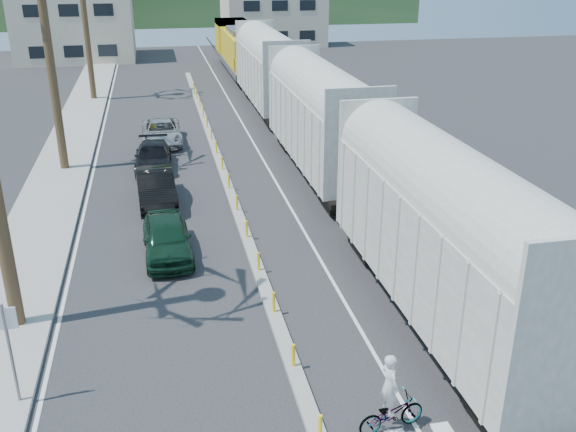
# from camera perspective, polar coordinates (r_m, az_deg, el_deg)

# --- Properties ---
(ground) EXTENTS (140.00, 140.00, 0.00)m
(ground) POSITION_cam_1_polar(r_m,az_deg,el_deg) (17.12, 1.96, -17.38)
(ground) COLOR #28282B
(ground) RESTS_ON ground
(sidewalk) EXTENTS (3.00, 90.00, 0.15)m
(sidewalk) POSITION_cam_1_polar(r_m,az_deg,el_deg) (39.63, -19.03, 5.30)
(sidewalk) COLOR gray
(sidewalk) RESTS_ON ground
(rails) EXTENTS (1.56, 100.00, 0.06)m
(rails) POSITION_cam_1_polar(r_m,az_deg,el_deg) (42.97, -0.35, 7.75)
(rails) COLOR black
(rails) RESTS_ON ground
(median) EXTENTS (0.45, 60.00, 0.85)m
(median) POSITION_cam_1_polar(r_m,az_deg,el_deg) (34.61, -5.84, 4.05)
(median) COLOR gray
(median) RESTS_ON ground
(lane_markings) EXTENTS (9.42, 90.00, 0.01)m
(lane_markings) POSITION_cam_1_polar(r_m,az_deg,el_deg) (39.31, -9.79, 5.97)
(lane_markings) COLOR silver
(lane_markings) RESTS_ON ground
(freight_train) EXTENTS (3.00, 60.94, 5.85)m
(freight_train) POSITION_cam_1_polar(r_m,az_deg,el_deg) (38.75, 0.76, 10.49)
(freight_train) COLOR #AAA79B
(freight_train) RESTS_ON ground
(street_sign) EXTENTS (0.60, 0.08, 3.00)m
(street_sign) POSITION_cam_1_polar(r_m,az_deg,el_deg) (17.74, -23.61, -10.10)
(street_sign) COLOR slate
(street_sign) RESTS_ON ground
(buildings) EXTENTS (38.00, 27.00, 10.00)m
(buildings) POSITION_cam_1_polar(r_m,az_deg,el_deg) (84.71, -14.57, 17.36)
(buildings) COLOR #BDAD96
(buildings) RESTS_ON ground
(car_lead) EXTENTS (2.12, 4.60, 1.52)m
(car_lead) POSITION_cam_1_polar(r_m,az_deg,el_deg) (25.11, -10.72, -1.91)
(car_lead) COLOR black
(car_lead) RESTS_ON ground
(car_second) EXTENTS (2.18, 4.99, 1.59)m
(car_second) POSITION_cam_1_polar(r_m,az_deg,el_deg) (30.44, -11.66, 2.49)
(car_second) COLOR black
(car_second) RESTS_ON ground
(car_third) EXTENTS (2.18, 4.82, 1.37)m
(car_third) POSITION_cam_1_polar(r_m,az_deg,el_deg) (35.50, -11.89, 5.17)
(car_third) COLOR black
(car_third) RESTS_ON ground
(car_rear) EXTENTS (2.42, 5.14, 1.42)m
(car_rear) POSITION_cam_1_polar(r_m,az_deg,el_deg) (40.31, -11.18, 7.33)
(car_rear) COLOR #A8AAAD
(car_rear) RESTS_ON ground
(cyclist) EXTENTS (1.30, 2.02, 2.18)m
(cyclist) POSITION_cam_1_polar(r_m,az_deg,el_deg) (16.51, 9.13, -16.38)
(cyclist) COLOR #9EA0A5
(cyclist) RESTS_ON ground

